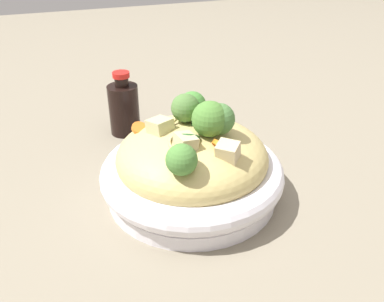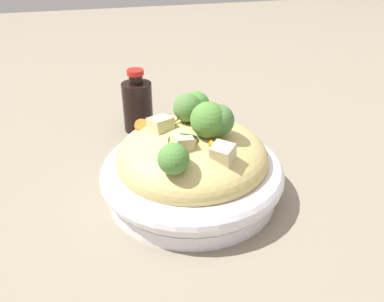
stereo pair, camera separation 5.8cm
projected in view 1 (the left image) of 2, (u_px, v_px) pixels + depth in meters
The scene contains 8 objects.
ground_plane at pixel (192, 194), 0.62m from camera, with size 3.00×3.00×0.00m, color gray.
serving_bowl at pixel (192, 177), 0.60m from camera, with size 0.27×0.27×0.06m.
noodle_heap at pixel (192, 156), 0.59m from camera, with size 0.22×0.22×0.10m.
broccoli_florets at pixel (201, 120), 0.55m from camera, with size 0.17×0.13×0.07m.
carrot_coins at pixel (193, 138), 0.55m from camera, with size 0.14×0.12×0.03m.
zucchini_slices at pixel (197, 130), 0.56m from camera, with size 0.07×0.08×0.03m.
chicken_chunks at pixel (188, 139), 0.54m from camera, with size 0.13×0.10×0.03m.
soy_sauce_bottle at pixel (124, 108), 0.77m from camera, with size 0.06×0.06×0.12m.
Camera 1 is at (0.47, -0.18, 0.37)m, focal length 37.96 mm.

